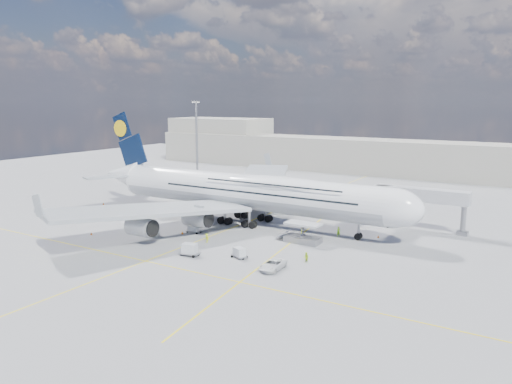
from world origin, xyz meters
The scene contains 32 objects.
ground centered at (0.00, 0.00, 0.00)m, with size 300.00×300.00×0.00m, color gray.
taxi_line_main centered at (0.00, 0.00, 0.01)m, with size 0.25×220.00×0.01m, color yellow.
taxi_line_cross centered at (0.00, -20.00, 0.01)m, with size 120.00×0.25×0.01m, color yellow.
taxi_line_diag centered at (14.00, 10.00, 0.01)m, with size 0.25×100.00×0.01m, color yellow.
airliner centered at (0.26, 10.00, 6.87)m, with size 77.26×79.15×23.71m.
jet_bridge centered at (29.81, 20.94, 6.85)m, with size 18.80×12.10×8.50m.
cargo_loader centered at (16.82, 2.89, 1.25)m, with size 8.53×3.20×3.67m.
light_mast centered at (-40.00, 45.00, 13.21)m, with size 3.00×0.70×25.50m.
terminal centered at (0.00, 95.00, 6.00)m, with size 180.00×16.00×12.00m, color #B2AD9E.
hangar centered at (-70.00, 100.00, 9.00)m, with size 40.00×22.00×18.00m, color #B2AD9E.
tree_line centered at (40.00, 140.00, 4.00)m, with size 160.00×6.00×8.00m, color #193814.
dolly_row_a centered at (-10.10, -8.37, 0.35)m, with size 3.40×2.49×0.45m.
dolly_row_b centered at (-18.35, -2.63, 0.31)m, with size 2.98×1.92×0.41m.
dolly_row_c centered at (-4.28, -2.08, 0.98)m, with size 3.02×1.81×1.82m.
dolly_back centered at (-25.40, -0.78, 0.35)m, with size 3.46×2.88×0.45m.
dolly_nose_far centered at (4.26, -14.00, 1.11)m, with size 3.57×2.41×2.07m.
dolly_nose_near centered at (12.04, -10.71, 0.93)m, with size 3.10×2.45×1.73m.
baggage_tug centered at (-10.11, -8.01, 0.88)m, with size 3.45×2.14×2.00m.
catering_truck_inner centered at (-16.51, 32.27, 2.02)m, with size 7.77×5.21×4.28m.
catering_truck_outer centered at (-20.00, 35.03, 1.91)m, with size 6.91×2.75×4.10m.
service_van centered at (19.60, -12.92, 0.77)m, with size 2.56×5.55×1.54m, color white.
crew_nose centered at (21.01, 10.14, 0.94)m, with size 0.69×0.45×1.89m, color #8DDE17.
crew_loader centered at (22.59, -7.34, 0.88)m, with size 0.86×0.67×1.76m, color #AEDA16.
crew_wing centered at (-14.93, -7.63, 0.98)m, with size 1.15×0.48×1.95m, color #B7FA1A.
crew_van centered at (14.81, 6.99, 0.79)m, with size 0.77×0.50×1.57m, color #DCFC1A.
crew_tug centered at (2.02, -6.26, 0.84)m, with size 1.09×0.63×1.68m, color #D0DE17.
cone_nose centered at (27.79, 13.13, 0.25)m, with size 0.41×0.41×0.53m.
cone_wing_left_inner centered at (-5.42, 28.33, 0.24)m, with size 0.39×0.39×0.49m.
cone_wing_left_outer centered at (-8.78, 41.85, 0.29)m, with size 0.47×0.47×0.60m.
cone_wing_right_inner centered at (-5.56, -4.04, 0.30)m, with size 0.49×0.49×0.63m.
cone_wing_right_outer centered at (-20.25, -13.59, 0.25)m, with size 0.40×0.40×0.51m.
cone_tail centered at (-40.04, 7.18, 0.29)m, with size 0.47×0.47×0.59m.
Camera 1 is at (55.37, -76.60, 25.57)m, focal length 35.00 mm.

